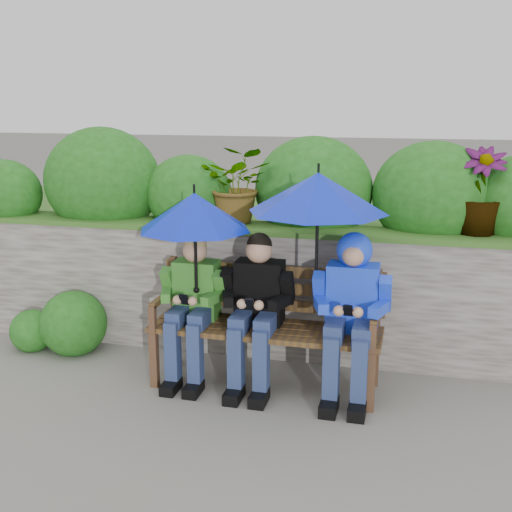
% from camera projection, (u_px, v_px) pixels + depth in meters
% --- Properties ---
extents(ground, '(60.00, 60.00, 0.00)m').
position_uv_depth(ground, '(253.00, 389.00, 4.55)').
color(ground, slate).
rests_on(ground, ground).
extents(garden_backdrop, '(8.00, 2.87, 1.81)m').
position_uv_depth(garden_backdrop, '(285.00, 251.00, 5.92)').
color(garden_backdrop, '#5B544F').
rests_on(garden_backdrop, ground).
extents(park_bench, '(1.63, 0.48, 0.86)m').
position_uv_depth(park_bench, '(268.00, 318.00, 4.56)').
color(park_bench, '#4A301E').
rests_on(park_bench, ground).
extents(boy_left, '(0.47, 0.55, 1.06)m').
position_uv_depth(boy_left, '(193.00, 301.00, 4.59)').
color(boy_left, '#1D671B').
rests_on(boy_left, ground).
extents(boy_middle, '(0.50, 0.58, 1.10)m').
position_uv_depth(boy_middle, '(256.00, 304.00, 4.47)').
color(boy_middle, black).
rests_on(boy_middle, ground).
extents(boy_right, '(0.52, 0.63, 1.13)m').
position_uv_depth(boy_right, '(351.00, 303.00, 4.31)').
color(boy_right, blue).
rests_on(boy_right, ground).
extents(umbrella_left, '(0.80, 0.80, 0.78)m').
position_uv_depth(umbrella_left, '(195.00, 212.00, 4.41)').
color(umbrella_left, '#071DBF').
rests_on(umbrella_left, ground).
extents(umbrella_right, '(0.95, 0.95, 0.91)m').
position_uv_depth(umbrella_right, '(318.00, 193.00, 4.24)').
color(umbrella_right, '#071DBF').
rests_on(umbrella_right, ground).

